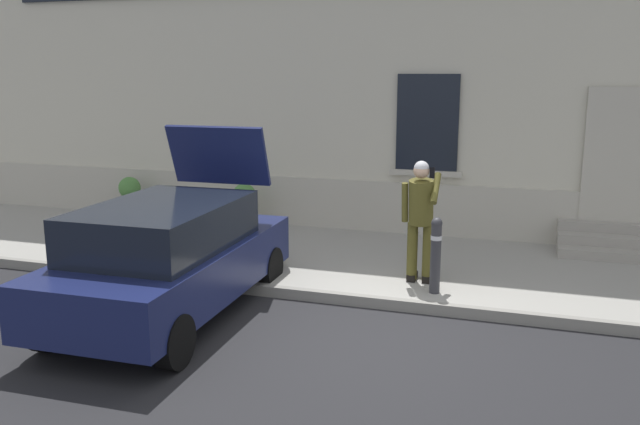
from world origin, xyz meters
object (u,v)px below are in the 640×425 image
object	(u,v)px
hatchback_car_navy	(171,256)
bollard_far_left	(160,230)
bollard_near_person	(436,253)
planter_cream	(245,205)
planter_charcoal	(130,197)
person_on_phone	(421,214)

from	to	relation	value
hatchback_car_navy	bollard_far_left	distance (m)	1.83
bollard_near_person	planter_cream	bearing A→B (deg)	145.95
hatchback_car_navy	bollard_near_person	world-z (taller)	hatchback_car_navy
hatchback_car_navy	planter_charcoal	xyz separation A→B (m)	(-3.41, 4.23, -0.19)
hatchback_car_navy	planter_cream	size ratio (longest dim) A/B	4.77
bollard_far_left	planter_charcoal	bearing A→B (deg)	130.65
planter_cream	person_on_phone	bearing A→B (deg)	-31.97
bollard_near_person	planter_cream	size ratio (longest dim) A/B	1.22
bollard_near_person	person_on_phone	distance (m)	0.64
bollard_far_left	person_on_phone	size ratio (longest dim) A/B	0.60
bollard_near_person	person_on_phone	xyz separation A→B (m)	(-0.28, 0.38, 0.44)
hatchback_car_navy	person_on_phone	distance (m)	3.44
hatchback_car_navy	bollard_far_left	size ratio (longest dim) A/B	3.92
hatchback_car_navy	bollard_near_person	bearing A→B (deg)	25.42
person_on_phone	bollard_far_left	bearing A→B (deg)	168.93
person_on_phone	planter_cream	bearing A→B (deg)	131.40
planter_charcoal	planter_cream	world-z (taller)	same
hatchback_car_navy	planter_charcoal	distance (m)	5.43
bollard_near_person	planter_charcoal	bearing A→B (deg)	157.35
hatchback_car_navy	bollard_far_left	world-z (taller)	hatchback_car_navy
bollard_far_left	hatchback_car_navy	bearing A→B (deg)	-54.52
planter_charcoal	planter_cream	bearing A→B (deg)	-0.48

